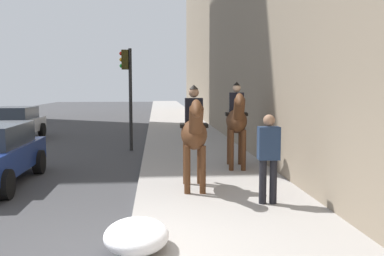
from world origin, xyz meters
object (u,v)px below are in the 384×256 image
mounted_horse_near (194,132)px  pedestrian_greeting (269,153)px  mounted_horse_far (237,120)px  traffic_light_near_curb (128,82)px  car_near_lane (13,123)px

mounted_horse_near → pedestrian_greeting: size_ratio=1.33×
mounted_horse_near → pedestrian_greeting: mounted_horse_near is taller
mounted_horse_far → pedestrian_greeting: (-3.58, 0.07, -0.35)m
traffic_light_near_curb → car_near_lane: bearing=55.6°
mounted_horse_far → traffic_light_near_curb: bearing=-136.8°
pedestrian_greeting → car_near_lane: (11.40, 8.37, -0.35)m
mounted_horse_far → traffic_light_near_curb: (4.22, 3.19, 1.04)m
pedestrian_greeting → car_near_lane: pedestrian_greeting is taller
mounted_horse_far → pedestrian_greeting: bearing=5.0°
traffic_light_near_curb → pedestrian_greeting: bearing=-158.2°
traffic_light_near_curb → mounted_horse_far: bearing=-143.0°
mounted_horse_far → pedestrian_greeting: size_ratio=1.38×
car_near_lane → pedestrian_greeting: bearing=37.6°
mounted_horse_far → traffic_light_near_curb: 5.39m
pedestrian_greeting → mounted_horse_near: bearing=49.0°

